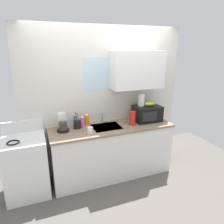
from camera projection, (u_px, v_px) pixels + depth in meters
kitchen_wall_assembly at (111, 95)px, 3.56m from camera, size 2.81×0.42×2.50m
counter_unit at (112, 150)px, 3.52m from camera, size 2.04×0.63×0.90m
sink_faucet at (102, 117)px, 3.55m from camera, size 0.03×0.03×0.18m
stove_range at (27, 166)px, 3.06m from camera, size 0.60×0.60×1.08m
microwave at (147, 113)px, 3.62m from camera, size 0.46×0.35×0.27m
banana_bunch at (150, 104)px, 3.59m from camera, size 0.20×0.11×0.07m
paper_towel_roll at (141, 100)px, 3.56m from camera, size 0.11×0.11×0.22m
coffee_maker at (62, 124)px, 3.19m from camera, size 0.19×0.21×0.28m
dish_soap_bottle_orange at (87, 119)px, 3.43m from camera, size 0.07×0.07×0.21m
dish_soap_bottle_pink at (82, 122)px, 3.33m from camera, size 0.07×0.07×0.21m
dish_soap_bottle_blue at (76, 120)px, 3.36m from camera, size 0.07×0.07×0.23m
cereal_canister at (132, 118)px, 3.43m from camera, size 0.10×0.10×0.24m
mug_white at (90, 130)px, 3.11m from camera, size 0.08×0.08×0.09m
utensil_crock at (77, 124)px, 3.29m from camera, size 0.11×0.11×0.28m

